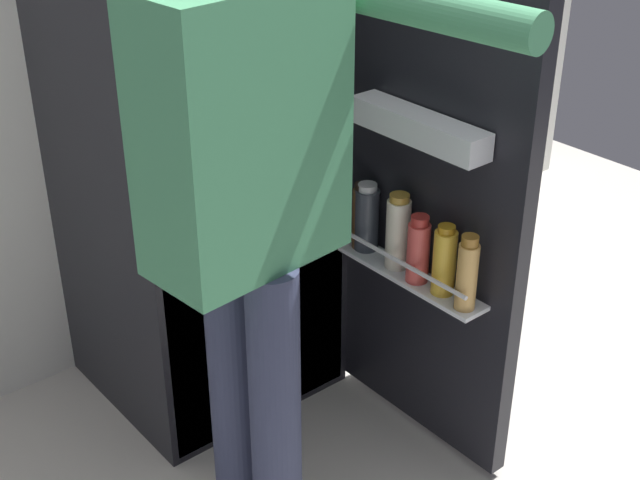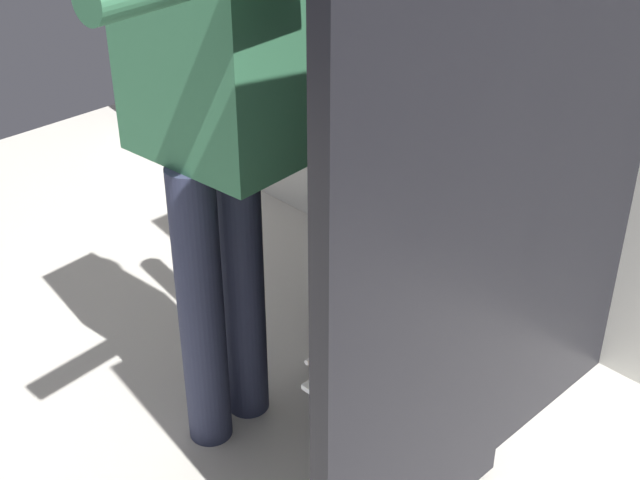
# 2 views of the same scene
# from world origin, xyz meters

# --- Properties ---
(ground_plane) EXTENTS (5.05, 5.05, 0.00)m
(ground_plane) POSITION_xyz_m (0.00, 0.00, 0.00)
(ground_plane) COLOR #B7B2A8
(refrigerator) EXTENTS (0.70, 1.24, 1.78)m
(refrigerator) POSITION_xyz_m (0.03, 0.51, 0.89)
(refrigerator) COLOR black
(refrigerator) RESTS_ON ground_plane
(person) EXTENTS (0.58, 0.71, 1.66)m
(person) POSITION_xyz_m (-0.27, -0.11, 1.00)
(person) COLOR #2D334C
(person) RESTS_ON ground_plane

